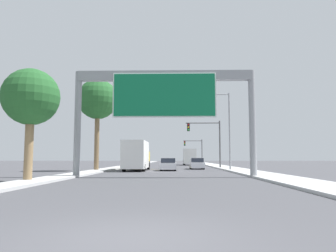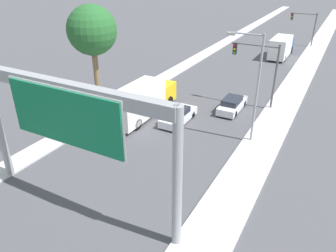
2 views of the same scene
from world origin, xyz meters
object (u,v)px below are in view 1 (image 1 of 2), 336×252
object	(u,v)px
truck_box_primary	(137,156)
palm_tree_foreground	(31,98)
traffic_light_near_intersection	(209,136)
traffic_light_mid_block	(196,147)
car_near_center	(197,164)
palm_tree_background	(98,100)
street_lamp_right	(226,124)
sign_gantry	(164,95)
car_mid_center	(168,165)
truck_box_secondary	(189,157)

from	to	relation	value
truck_box_primary	palm_tree_foreground	distance (m)	18.03
traffic_light_near_intersection	traffic_light_mid_block	distance (m)	30.01
car_near_center	palm_tree_background	bearing A→B (deg)	-150.11
traffic_light_mid_block	street_lamp_right	bearing A→B (deg)	-88.18
traffic_light_near_intersection	sign_gantry	bearing A→B (deg)	-104.74
car_mid_center	truck_box_primary	distance (m)	3.67
car_near_center	traffic_light_near_intersection	bearing A→B (deg)	51.93
car_near_center	car_mid_center	bearing A→B (deg)	-125.94
car_mid_center	traffic_light_mid_block	xyz separation A→B (m)	(5.31, 37.12, 3.11)
sign_gantry	truck_box_primary	world-z (taller)	sign_gantry
car_near_center	truck_box_secondary	world-z (taller)	truck_box_secondary
traffic_light_mid_block	palm_tree_foreground	xyz separation A→B (m)	(-13.17, -54.79, 1.22)
traffic_light_mid_block	palm_tree_background	distance (m)	41.07
car_mid_center	street_lamp_right	size ratio (longest dim) A/B	0.52
traffic_light_near_intersection	palm_tree_background	world-z (taller)	palm_tree_background
street_lamp_right	truck_box_primary	bearing A→B (deg)	-178.92
sign_gantry	truck_box_primary	bearing A→B (deg)	105.64
truck_box_primary	traffic_light_near_intersection	world-z (taller)	traffic_light_near_intersection
traffic_light_mid_block	sign_gantry	bearing A→B (deg)	-96.04
palm_tree_background	traffic_light_near_intersection	bearing A→B (deg)	33.88
palm_tree_foreground	palm_tree_background	bearing A→B (deg)	89.51
car_mid_center	palm_tree_background	distance (m)	10.60
car_near_center	truck_box_primary	bearing A→B (deg)	-142.71
sign_gantry	truck_box_secondary	distance (m)	40.87
car_near_center	traffic_light_near_intersection	xyz separation A→B (m)	(1.79, 2.29, 3.66)
street_lamp_right	sign_gantry	bearing A→B (deg)	-117.10
sign_gantry	street_lamp_right	xyz separation A→B (m)	(6.49, 12.69, -0.87)
traffic_light_near_intersection	traffic_light_mid_block	bearing A→B (deg)	89.98
palm_tree_foreground	truck_box_primary	bearing A→B (deg)	75.75
sign_gantry	car_mid_center	distance (m)	14.08
truck_box_primary	traffic_light_near_intersection	size ratio (longest dim) A/B	1.39
palm_tree_foreground	street_lamp_right	xyz separation A→B (m)	(14.35, 17.36, 0.18)
car_near_center	palm_tree_background	world-z (taller)	palm_tree_background
palm_tree_background	truck_box_primary	bearing A→B (deg)	14.87
sign_gantry	car_near_center	world-z (taller)	sign_gantry
palm_tree_background	palm_tree_foreground	bearing A→B (deg)	-90.49
car_mid_center	traffic_light_mid_block	bearing A→B (deg)	81.86
palm_tree_background	street_lamp_right	xyz separation A→B (m)	(14.22, 1.31, -2.58)
traffic_light_mid_block	street_lamp_right	world-z (taller)	street_lamp_right
traffic_light_mid_block	street_lamp_right	distance (m)	37.48
truck_box_primary	street_lamp_right	xyz separation A→B (m)	(9.99, 0.19, 3.53)
palm_tree_background	traffic_light_mid_block	bearing A→B (deg)	71.41
traffic_light_mid_block	palm_tree_background	size ratio (longest dim) A/B	0.55
palm_tree_background	street_lamp_right	distance (m)	14.51
car_near_center	truck_box_primary	distance (m)	8.85
truck_box_secondary	traffic_light_mid_block	bearing A→B (deg)	79.39
traffic_light_mid_block	car_near_center	bearing A→B (deg)	-93.20
truck_box_primary	car_near_center	bearing A→B (deg)	37.29
sign_gantry	car_near_center	bearing A→B (deg)	78.90
traffic_light_near_intersection	traffic_light_mid_block	world-z (taller)	traffic_light_near_intersection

